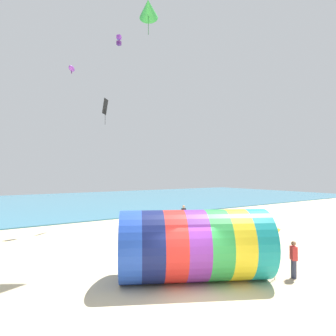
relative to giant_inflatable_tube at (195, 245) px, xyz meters
name	(u,v)px	position (x,y,z in m)	size (l,w,h in m)	color
ground_plane	(199,303)	(-1.32, -1.83, -1.52)	(120.00, 120.00, 0.00)	beige
sea	(21,205)	(-1.32, 37.60, -1.47)	(120.00, 40.00, 0.10)	teal
giant_inflatable_tube	(195,245)	(0.00, 0.00, 0.00)	(7.07, 5.73, 3.05)	blue
kite_handler	(294,259)	(3.77, -2.31, -0.69)	(0.38, 0.42, 1.64)	#383D56
kite_purple_box	(119,40)	(3.74, 15.64, 15.69)	(0.49, 0.49, 1.00)	purple
kite_purple_parafoil	(72,69)	(-4.17, 3.99, 8.05)	(0.54, 0.71, 0.34)	purple
kite_green_delta	(148,9)	(0.97, 5.58, 13.22)	(1.85, 1.96, 2.39)	green
kite_black_diamond	(105,107)	(2.39, 15.64, 9.18)	(0.83, 0.87, 2.36)	black
bystander_mid_beach	(184,215)	(7.80, 10.90, -0.60)	(0.40, 0.30, 1.79)	black
beach_flag	(277,232)	(3.16, -1.92, 0.51)	(0.47, 0.36, 2.30)	silver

